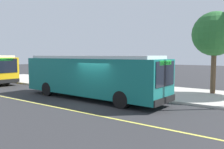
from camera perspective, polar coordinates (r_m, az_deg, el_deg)
ground_plane at (r=14.58m, az=-3.79°, el=-7.05°), size 120.00×120.00×0.00m
sidewalk_curb at (r=19.47m, az=7.71°, el=-3.87°), size 44.00×6.40×0.15m
lane_stripe_center at (r=13.02m, az=-10.12°, el=-8.53°), size 36.00×0.14×0.01m
transit_bus_main at (r=15.97m, az=-5.14°, el=-0.16°), size 11.06×2.89×2.95m
bus_shelter at (r=20.12m, az=5.54°, el=1.71°), size 2.90×1.60×2.48m
waiting_bench at (r=20.19m, az=5.17°, el=-1.94°), size 1.60×0.48×0.95m
route_sign_post at (r=16.82m, az=7.23°, el=1.23°), size 0.44×0.08×2.80m
street_tree_near_shelter at (r=18.86m, az=23.76°, el=8.98°), size 3.23×3.23×6.00m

